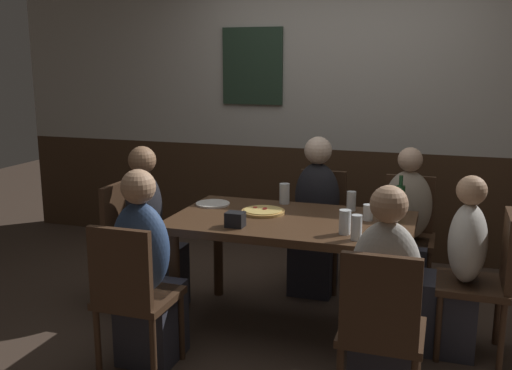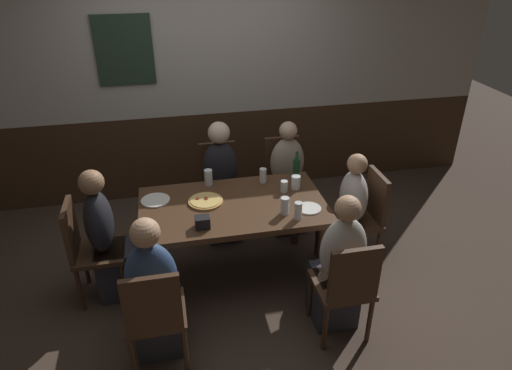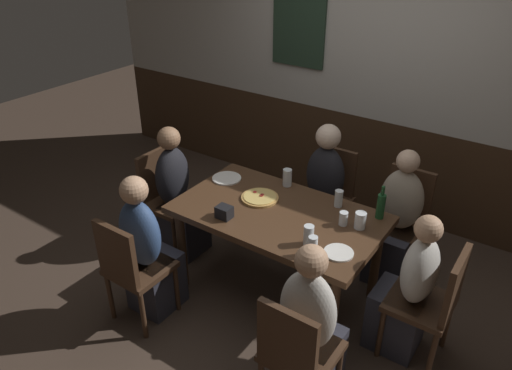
{
  "view_description": "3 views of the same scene",
  "coord_description": "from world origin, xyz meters",
  "px_view_note": "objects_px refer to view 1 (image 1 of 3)",
  "views": [
    {
      "loc": [
        0.91,
        -3.45,
        1.72
      ],
      "look_at": [
        -0.22,
        -0.06,
        0.96
      ],
      "focal_mm": 40.75,
      "sensor_mm": 36.0,
      "label": 1
    },
    {
      "loc": [
        -0.47,
        -3.14,
        2.65
      ],
      "look_at": [
        0.22,
        0.11,
        0.83
      ],
      "focal_mm": 31.81,
      "sensor_mm": 36.0,
      "label": 2
    },
    {
      "loc": [
        1.57,
        -2.56,
        2.64
      ],
      "look_at": [
        -0.16,
        -0.06,
        0.94
      ],
      "focal_mm": 34.04,
      "sensor_mm": 36.0,
      "label": 3
    }
  ],
  "objects_px": {
    "beer_glass_half": "(368,213)",
    "plate_white_small": "(382,235)",
    "dining_table": "(292,232)",
    "chair_head_east": "(486,276)",
    "person_head_east": "(456,280)",
    "pint_glass_stout": "(284,195)",
    "plate_white_large": "(213,204)",
    "person_mid_far": "(315,226)",
    "person_left_near": "(147,283)",
    "chair_right_near": "(381,326)",
    "person_head_west": "(151,242)",
    "person_right_far": "(405,238)",
    "pizza": "(263,211)",
    "condiment_caddy": "(235,219)",
    "chair_head_west": "(131,238)",
    "chair_left_near": "(132,291)",
    "highball_clear": "(356,229)",
    "person_right_near": "(384,315)",
    "tumbler_water": "(345,223)",
    "chair_right_far": "(407,229)",
    "chair_mid_far": "(320,221)",
    "pint_glass_pale": "(387,212)",
    "beer_bottle_green": "(400,199)",
    "pint_glass_amber": "(351,202)"
  },
  "relations": [
    {
      "from": "beer_glass_half",
      "to": "plate_white_small",
      "type": "xyz_separation_m",
      "value": [
        0.12,
        -0.32,
        -0.04
      ]
    },
    {
      "from": "dining_table",
      "to": "chair_head_east",
      "type": "xyz_separation_m",
      "value": [
        1.17,
        0.0,
        -0.16
      ]
    },
    {
      "from": "chair_head_east",
      "to": "person_head_east",
      "type": "height_order",
      "value": "person_head_east"
    },
    {
      "from": "beer_glass_half",
      "to": "pint_glass_stout",
      "type": "relative_size",
      "value": 0.71
    },
    {
      "from": "dining_table",
      "to": "plate_white_large",
      "type": "height_order",
      "value": "plate_white_large"
    },
    {
      "from": "person_mid_far",
      "to": "person_left_near",
      "type": "bearing_deg",
      "value": -115.56
    },
    {
      "from": "chair_right_near",
      "to": "person_head_west",
      "type": "xyz_separation_m",
      "value": [
        -1.67,
        0.86,
        -0.01
      ]
    },
    {
      "from": "person_right_far",
      "to": "plate_white_small",
      "type": "height_order",
      "value": "person_right_far"
    },
    {
      "from": "plate_white_small",
      "to": "person_right_far",
      "type": "bearing_deg",
      "value": 84.96
    },
    {
      "from": "pizza",
      "to": "condiment_caddy",
      "type": "height_order",
      "value": "condiment_caddy"
    },
    {
      "from": "chair_head_west",
      "to": "chair_left_near",
      "type": "bearing_deg",
      "value": -59.41
    },
    {
      "from": "chair_head_west",
      "to": "person_mid_far",
      "type": "distance_m",
      "value": 1.36
    },
    {
      "from": "chair_right_near",
      "to": "plate_white_large",
      "type": "relative_size",
      "value": 3.71
    },
    {
      "from": "condiment_caddy",
      "to": "person_head_east",
      "type": "bearing_deg",
      "value": 12.53
    },
    {
      "from": "beer_glass_half",
      "to": "person_left_near",
      "type": "bearing_deg",
      "value": -144.34
    },
    {
      "from": "person_head_west",
      "to": "highball_clear",
      "type": "xyz_separation_m",
      "value": [
        1.47,
        -0.32,
        0.32
      ]
    },
    {
      "from": "person_head_west",
      "to": "plate_white_large",
      "type": "xyz_separation_m",
      "value": [
        0.39,
        0.18,
        0.26
      ]
    },
    {
      "from": "plate_white_small",
      "to": "person_right_near",
      "type": "bearing_deg",
      "value": -80.87
    },
    {
      "from": "chair_head_east",
      "to": "chair_left_near",
      "type": "bearing_deg",
      "value": -154.99
    },
    {
      "from": "tumbler_water",
      "to": "condiment_caddy",
      "type": "relative_size",
      "value": 1.29
    },
    {
      "from": "person_head_west",
      "to": "chair_right_far",
      "type": "bearing_deg",
      "value": 27.1
    },
    {
      "from": "pint_glass_stout",
      "to": "chair_mid_far",
      "type": "bearing_deg",
      "value": 72.44
    },
    {
      "from": "chair_right_near",
      "to": "pint_glass_stout",
      "type": "xyz_separation_m",
      "value": [
        -0.82,
        1.23,
        0.31
      ]
    },
    {
      "from": "dining_table",
      "to": "person_right_near",
      "type": "relative_size",
      "value": 1.31
    },
    {
      "from": "person_mid_far",
      "to": "highball_clear",
      "type": "bearing_deg",
      "value": -65.78
    },
    {
      "from": "condiment_caddy",
      "to": "person_left_near",
      "type": "bearing_deg",
      "value": -133.48
    },
    {
      "from": "chair_right_near",
      "to": "chair_right_far",
      "type": "distance_m",
      "value": 1.71
    },
    {
      "from": "person_mid_far",
      "to": "condiment_caddy",
      "type": "xyz_separation_m",
      "value": [
        -0.28,
        -0.98,
        0.29
      ]
    },
    {
      "from": "person_head_west",
      "to": "person_mid_far",
      "type": "distance_m",
      "value": 1.23
    },
    {
      "from": "person_left_near",
      "to": "pint_glass_pale",
      "type": "height_order",
      "value": "person_left_near"
    },
    {
      "from": "dining_table",
      "to": "person_head_west",
      "type": "height_order",
      "value": "person_head_west"
    },
    {
      "from": "tumbler_water",
      "to": "person_right_far",
      "type": "bearing_deg",
      "value": 72.53
    },
    {
      "from": "beer_bottle_green",
      "to": "chair_right_near",
      "type": "bearing_deg",
      "value": -88.67
    },
    {
      "from": "plate_white_small",
      "to": "condiment_caddy",
      "type": "xyz_separation_m",
      "value": [
        -0.86,
        -0.08,
        0.04
      ]
    },
    {
      "from": "person_head_east",
      "to": "chair_right_near",
      "type": "bearing_deg",
      "value": -111.72
    },
    {
      "from": "person_head_west",
      "to": "person_mid_far",
      "type": "bearing_deg",
      "value": 34.57
    },
    {
      "from": "person_head_east",
      "to": "tumbler_water",
      "type": "relative_size",
      "value": 7.61
    },
    {
      "from": "chair_right_near",
      "to": "pint_glass_pale",
      "type": "bearing_deg",
      "value": 95.17
    },
    {
      "from": "chair_head_west",
      "to": "person_head_west",
      "type": "xyz_separation_m",
      "value": [
        0.16,
        0.0,
        -0.01
      ]
    },
    {
      "from": "person_head_east",
      "to": "pizza",
      "type": "height_order",
      "value": "person_head_east"
    },
    {
      "from": "person_right_far",
      "to": "highball_clear",
      "type": "height_order",
      "value": "person_right_far"
    },
    {
      "from": "chair_right_near",
      "to": "pint_glass_amber",
      "type": "bearing_deg",
      "value": 106.17
    },
    {
      "from": "chair_left_near",
      "to": "pint_glass_pale",
      "type": "bearing_deg",
      "value": 38.93
    },
    {
      "from": "person_head_west",
      "to": "plate_white_large",
      "type": "distance_m",
      "value": 0.5
    },
    {
      "from": "chair_head_west",
      "to": "person_head_east",
      "type": "bearing_deg",
      "value": 0.0
    },
    {
      "from": "tumbler_water",
      "to": "chair_head_east",
      "type": "bearing_deg",
      "value": 15.89
    },
    {
      "from": "chair_right_near",
      "to": "pizza",
      "type": "distance_m",
      "value": 1.31
    },
    {
      "from": "person_left_near",
      "to": "beer_glass_half",
      "type": "xyz_separation_m",
      "value": [
        1.13,
        0.81,
        0.3
      ]
    },
    {
      "from": "pizza",
      "to": "beer_bottle_green",
      "type": "relative_size",
      "value": 1.12
    },
    {
      "from": "person_head_west",
      "to": "pizza",
      "type": "bearing_deg",
      "value": 5.36
    }
  ]
}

